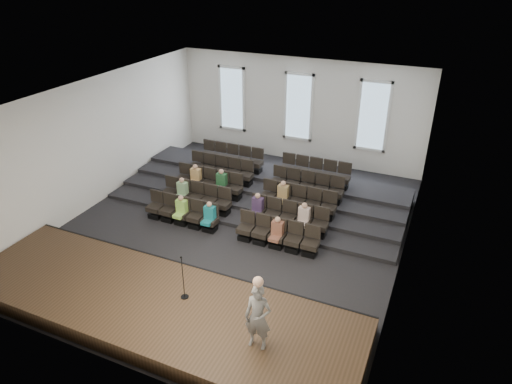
# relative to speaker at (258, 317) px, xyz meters

# --- Properties ---
(ground) EXTENTS (14.00, 14.00, 0.00)m
(ground) POSITION_rel_speaker_xyz_m (-3.33, 5.47, -1.40)
(ground) COLOR black
(ground) RESTS_ON ground
(ceiling) EXTENTS (12.00, 14.00, 0.02)m
(ceiling) POSITION_rel_speaker_xyz_m (-3.33, 5.47, 3.61)
(ceiling) COLOR white
(ceiling) RESTS_ON ground
(wall_back) EXTENTS (12.00, 0.04, 5.00)m
(wall_back) POSITION_rel_speaker_xyz_m (-3.33, 12.49, 1.10)
(wall_back) COLOR white
(wall_back) RESTS_ON ground
(wall_front) EXTENTS (12.00, 0.04, 5.00)m
(wall_front) POSITION_rel_speaker_xyz_m (-3.33, -1.55, 1.10)
(wall_front) COLOR white
(wall_front) RESTS_ON ground
(wall_left) EXTENTS (0.04, 14.00, 5.00)m
(wall_left) POSITION_rel_speaker_xyz_m (-9.35, 5.47, 1.10)
(wall_left) COLOR white
(wall_left) RESTS_ON ground
(wall_right) EXTENTS (0.04, 14.00, 5.00)m
(wall_right) POSITION_rel_speaker_xyz_m (2.69, 5.47, 1.10)
(wall_right) COLOR white
(wall_right) RESTS_ON ground
(stage) EXTENTS (11.80, 3.60, 0.50)m
(stage) POSITION_rel_speaker_xyz_m (-3.33, 0.37, -1.15)
(stage) COLOR #3E2A1A
(stage) RESTS_ON ground
(stage_lip) EXTENTS (11.80, 0.06, 0.52)m
(stage_lip) POSITION_rel_speaker_xyz_m (-3.33, 2.14, -1.15)
(stage_lip) COLOR black
(stage_lip) RESTS_ON ground
(risers) EXTENTS (11.80, 4.80, 0.60)m
(risers) POSITION_rel_speaker_xyz_m (-3.33, 8.64, -1.20)
(risers) COLOR black
(risers) RESTS_ON ground
(seating_rows) EXTENTS (6.80, 4.70, 1.67)m
(seating_rows) POSITION_rel_speaker_xyz_m (-3.33, 7.01, -0.72)
(seating_rows) COLOR black
(seating_rows) RESTS_ON ground
(windows) EXTENTS (8.44, 0.10, 3.24)m
(windows) POSITION_rel_speaker_xyz_m (-3.33, 12.42, 1.30)
(windows) COLOR white
(windows) RESTS_ON wall_back
(audience) EXTENTS (5.45, 2.64, 1.10)m
(audience) POSITION_rel_speaker_xyz_m (-3.61, 5.93, -0.57)
(audience) COLOR #9FDB57
(audience) RESTS_ON seating_rows
(speaker) EXTENTS (0.69, 0.49, 1.80)m
(speaker) POSITION_rel_speaker_xyz_m (0.00, 0.00, 0.00)
(speaker) COLOR slate
(speaker) RESTS_ON stage
(mic_stand) EXTENTS (0.23, 0.23, 1.39)m
(mic_stand) POSITION_rel_speaker_xyz_m (-2.60, 0.81, -0.49)
(mic_stand) COLOR black
(mic_stand) RESTS_ON stage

